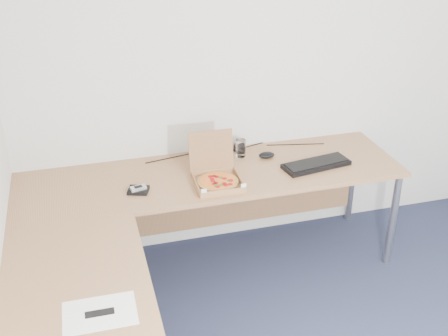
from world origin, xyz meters
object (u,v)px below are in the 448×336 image
object	(u,v)px
desk	(175,218)
wallet	(138,190)
pizza_box	(217,179)
drinking_glass	(241,148)
keyboard	(316,165)

from	to	relation	value
desk	wallet	bearing A→B (deg)	118.21
desk	pizza_box	world-z (taller)	pizza_box
pizza_box	desk	bearing A→B (deg)	-137.51
wallet	desk	bearing A→B (deg)	-42.50
pizza_box	drinking_glass	distance (m)	0.42
drinking_glass	wallet	size ratio (longest dim) A/B	1.00
drinking_glass	wallet	distance (m)	0.81
drinking_glass	keyboard	xyz separation A→B (m)	(0.44, -0.28, -0.05)
desk	keyboard	bearing A→B (deg)	18.07
wallet	drinking_glass	bearing A→B (deg)	41.45
pizza_box	drinking_glass	world-z (taller)	pizza_box
desk	pizza_box	size ratio (longest dim) A/B	7.51
pizza_box	keyboard	world-z (taller)	pizza_box
keyboard	drinking_glass	bearing A→B (deg)	137.93
desk	wallet	size ratio (longest dim) A/B	20.51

